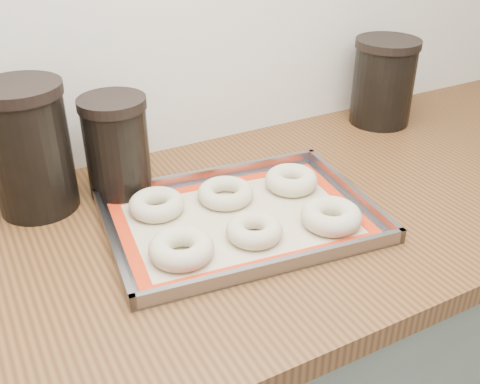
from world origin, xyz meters
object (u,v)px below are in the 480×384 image
bagel_front_mid (254,230)px  canister_left (29,148)px  canister_right (383,82)px  bagel_front_left (181,248)px  bagel_back_left (157,204)px  canister_mid (117,146)px  baking_tray (240,218)px  bagel_back_mid (225,193)px  bagel_front_right (331,216)px  bagel_back_right (291,180)px

bagel_front_mid → canister_left: (-0.29, 0.28, 0.10)m
canister_right → bagel_front_left: bearing=-155.9°
bagel_front_left → canister_right: canister_right is taller
bagel_back_left → canister_mid: canister_mid is taller
canister_left → bagel_front_left: bearing=-59.2°
baking_tray → bagel_front_mid: bearing=-96.2°
canister_left → bagel_back_mid: bearing=-26.1°
bagel_back_left → canister_mid: bearing=105.1°
bagel_front_left → bagel_back_mid: size_ratio=1.01×
baking_tray → canister_right: size_ratio=2.44×
canister_mid → bagel_back_left: bearing=-74.9°
bagel_front_left → canister_left: 0.33m
bagel_front_mid → bagel_back_mid: 0.13m
bagel_front_mid → bagel_back_left: 0.19m
baking_tray → bagel_back_mid: bearing=84.2°
bagel_front_right → canister_mid: bearing=133.7°
baking_tray → bagel_back_right: size_ratio=4.90×
bagel_front_right → canister_left: bearing=144.0°
canister_left → bagel_front_right: bearing=-36.0°
bagel_front_mid → bagel_back_mid: bearing=84.0°
bagel_front_mid → bagel_back_right: bagel_back_right is taller
bagel_front_mid → bagel_front_right: bagel_front_right is taller
bagel_back_left → canister_mid: size_ratio=0.52×
bagel_back_left → canister_left: (-0.18, 0.13, 0.10)m
bagel_front_mid → baking_tray: bearing=83.8°
bagel_back_left → canister_right: 0.66m
bagel_back_left → canister_right: bearing=12.8°
bagel_back_mid → canister_right: canister_right is taller
bagel_back_right → canister_mid: size_ratio=0.53×
bagel_back_right → canister_left: size_ratio=0.43×
bagel_back_mid → bagel_back_right: (0.13, -0.02, 0.00)m
canister_left → canister_right: (0.82, 0.02, -0.02)m
baking_tray → bagel_back_right: 0.15m
bagel_front_mid → canister_right: canister_right is taller
bagel_front_left → canister_right: 0.72m
bagel_back_mid → canister_mid: canister_mid is taller
canister_right → bagel_front_mid: bearing=-150.3°
baking_tray → bagel_back_left: size_ratio=4.97×
bagel_front_left → bagel_back_left: (0.01, 0.15, -0.00)m
bagel_front_left → bagel_back_mid: 0.19m
bagel_front_right → bagel_back_mid: 0.20m
bagel_front_left → bagel_back_right: (0.27, 0.11, -0.00)m
bagel_back_right → bagel_back_left: bearing=171.1°
bagel_front_mid → bagel_back_mid: bagel_front_mid is taller
canister_left → canister_right: bearing=1.1°
bagel_front_right → canister_left: (-0.43, 0.31, 0.10)m
bagel_front_right → bagel_back_right: same height
bagel_back_right → canister_right: size_ratio=0.50×
canister_mid → canister_right: bearing=2.9°
bagel_front_right → bagel_back_left: (-0.25, 0.18, -0.00)m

